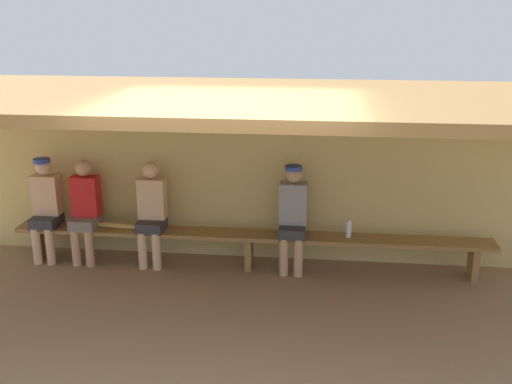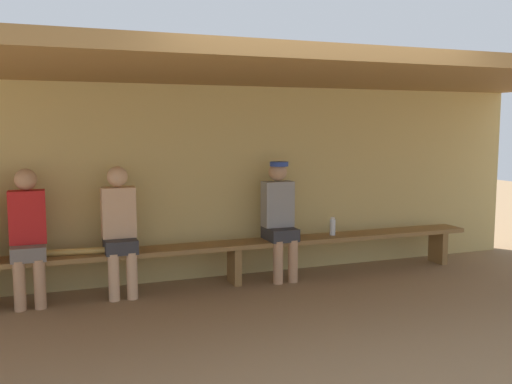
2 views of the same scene
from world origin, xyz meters
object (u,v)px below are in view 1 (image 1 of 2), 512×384
Objects in this scene: player_shirtless_tan at (85,207)px; water_bottle_blue at (349,229)px; player_leftmost at (151,209)px; player_rightmost at (46,204)px; bench at (249,239)px; baseball_bat at (112,225)px; player_in_blue at (293,213)px.

player_shirtless_tan is 3.34m from water_bottle_blue.
player_leftmost is at bearing -179.70° from water_bottle_blue.
player_rightmost reaches higher than water_bottle_blue.
player_leftmost and player_shirtless_tan have the same top height.
water_bottle_blue is (2.47, 0.01, -0.17)m from player_leftmost.
player_leftmost is 2.48m from water_bottle_blue.
player_shirtless_tan is at bearing 179.92° from bench.
bench is 6.78× the size of baseball_bat.
player_leftmost is 6.24× the size of water_bottle_blue.
baseball_bat is (-0.53, -0.00, -0.24)m from player_leftmost.
player_rightmost is 1.39m from player_leftmost.
player_rightmost is 3.17m from player_in_blue.
baseball_bat is at bearing -179.69° from water_bottle_blue.
player_in_blue is 2.32m from baseball_bat.
water_bottle_blue is at bearing 0.75° from bench.
player_in_blue is at bearing 0.01° from player_shirtless_tan.
player_leftmost reaches higher than water_bottle_blue.
water_bottle_blue is 3.00m from baseball_bat.
bench is 1.77m from baseball_bat.
bench is at bearing -179.62° from player_in_blue.
water_bottle_blue reaches higher than baseball_bat.
player_shirtless_tan reaches higher than baseball_bat.
player_shirtless_tan reaches higher than bench.
bench is 4.49× the size of player_shirtless_tan.
bench is 1.24m from water_bottle_blue.
player_leftmost is at bearing -0.02° from player_rightmost.
player_in_blue is 1.52× the size of baseball_bat.
player_leftmost is (1.39, -0.00, -0.02)m from player_rightmost.
player_rightmost is at bearing -179.81° from water_bottle_blue.
player_shirtless_tan is 6.24× the size of water_bottle_blue.
player_in_blue is at bearing 0.02° from player_leftmost.
player_rightmost is 1.01× the size of player_leftmost.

